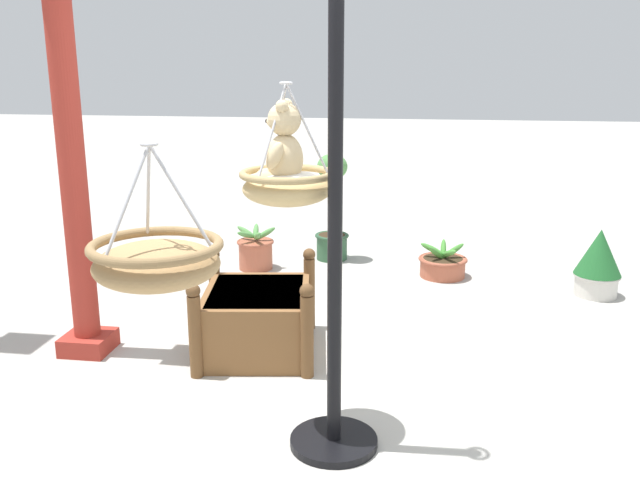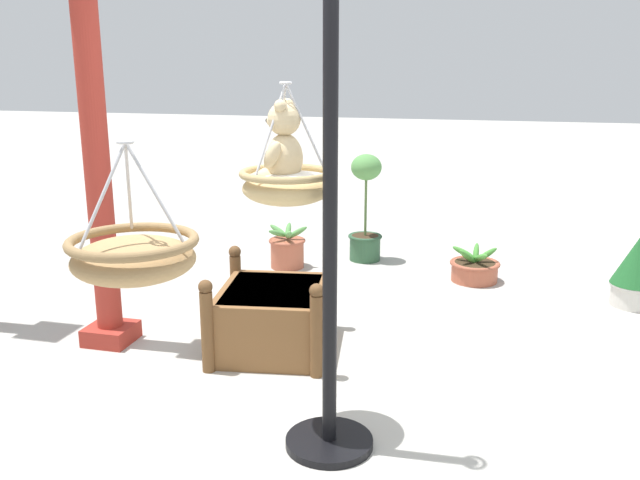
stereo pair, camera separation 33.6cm
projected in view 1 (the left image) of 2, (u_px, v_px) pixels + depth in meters
name	position (u px, v px, depth m)	size (l,w,h in m)	color
ground_plane	(340.00, 420.00, 3.64)	(40.00, 40.00, 0.00)	#ADAAA3
display_pole_central	(334.00, 293.00, 3.21)	(0.44, 0.44, 2.55)	black
hanging_basket_with_teddy	(287.00, 185.00, 3.26)	(0.46, 0.46, 0.58)	tan
teddy_bear	(283.00, 149.00, 3.22)	(0.28, 0.25, 0.41)	#D1B789
hanging_basket_left_high	(157.00, 261.00, 2.37)	(0.47, 0.47, 0.51)	#A37F51
greenhouse_pillar_left	(72.00, 165.00, 4.20)	(0.32, 0.32, 2.58)	#9E2D23
wooden_planter_box	(257.00, 317.00, 4.47)	(0.96, 0.87, 0.60)	brown
potted_plant_fern_front	(332.00, 211.00, 6.51)	(0.33, 0.33, 1.03)	#2D5638
potted_plant_tall_leafy	(443.00, 264.00, 6.06)	(0.43, 0.43, 0.32)	#AD563D
potted_plant_small_succulent	(255.00, 251.00, 6.28)	(0.39, 0.40, 0.41)	#AD563D
potted_plant_trailing_ivy	(598.00, 263.00, 5.52)	(0.37, 0.37, 0.56)	beige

